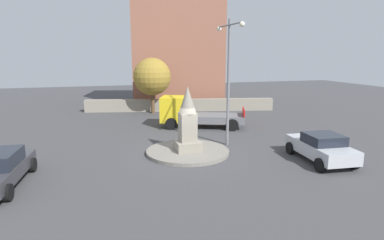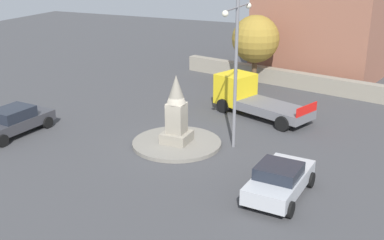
{
  "view_description": "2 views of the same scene",
  "coord_description": "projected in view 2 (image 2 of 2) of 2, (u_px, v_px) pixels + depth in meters",
  "views": [
    {
      "loc": [
        -16.03,
        4.4,
        5.25
      ],
      "look_at": [
        -0.32,
        -0.15,
        1.88
      ],
      "focal_mm": 30.05,
      "sensor_mm": 36.0,
      "label": 1
    },
    {
      "loc": [
        -20.14,
        -9.82,
        9.42
      ],
      "look_at": [
        -0.15,
        -0.9,
        1.51
      ],
      "focal_mm": 45.23,
      "sensor_mm": 36.0,
      "label": 2
    }
  ],
  "objects": [
    {
      "name": "ground_plane",
      "position": [
        177.0,
        145.0,
        24.26
      ],
      "size": [
        80.0,
        80.0,
        0.0
      ],
      "primitive_type": "plane",
      "color": "#424244"
    },
    {
      "name": "streetlamp",
      "position": [
        236.0,
        60.0,
        22.55
      ],
      "size": [
        3.49,
        0.28,
        7.14
      ],
      "color": "slate",
      "rests_on": "ground"
    },
    {
      "name": "car_dark_grey_passing",
      "position": [
        14.0,
        121.0,
        25.41
      ],
      "size": [
        4.47,
        2.23,
        1.45
      ],
      "color": "#38383D",
      "rests_on": "ground"
    },
    {
      "name": "traffic_island",
      "position": [
        177.0,
        143.0,
        24.23
      ],
      "size": [
        4.46,
        4.46,
        0.18
      ],
      "primitive_type": "cylinder",
      "color": "gray",
      "rests_on": "ground"
    },
    {
      "name": "stone_boundary_wall",
      "position": [
        292.0,
        79.0,
        34.05
      ],
      "size": [
        4.42,
        17.26,
        1.12
      ],
      "primitive_type": "cube",
      "rotation": [
        0.0,
        0.0,
        7.64
      ],
      "color": "gray",
      "rests_on": "ground"
    },
    {
      "name": "car_silver_far_side",
      "position": [
        280.0,
        180.0,
        19.04
      ],
      "size": [
        4.04,
        2.25,
        1.42
      ],
      "color": "#B7BABF",
      "rests_on": "ground"
    },
    {
      "name": "truck_yellow_near_island",
      "position": [
        251.0,
        97.0,
        28.38
      ],
      "size": [
        4.04,
        6.27,
        2.22
      ],
      "color": "yellow",
      "rests_on": "ground"
    },
    {
      "name": "monument",
      "position": [
        176.0,
        112.0,
        23.67
      ],
      "size": [
        1.33,
        1.33,
        3.44
      ],
      "color": "gray",
      "rests_on": "traffic_island"
    },
    {
      "name": "tree_near_wall",
      "position": [
        256.0,
        39.0,
        33.76
      ],
      "size": [
        3.32,
        3.32,
        4.95
      ],
      "color": "brown",
      "rests_on": "ground"
    }
  ]
}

